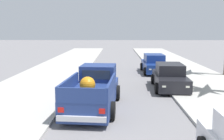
{
  "coord_description": "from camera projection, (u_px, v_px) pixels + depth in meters",
  "views": [
    {
      "loc": [
        -0.24,
        -4.4,
        3.62
      ],
      "look_at": [
        -0.52,
        10.5,
        1.2
      ],
      "focal_mm": 40.51,
      "sensor_mm": 36.0,
      "label": 1
    }
  ],
  "objects": [
    {
      "name": "sidewalk_left",
      "position": [
        40.0,
        83.0,
        16.85
      ],
      "size": [
        5.3,
        60.0,
        0.12
      ],
      "primitive_type": "cube",
      "color": "#B2AFA8",
      "rests_on": "ground"
    },
    {
      "name": "curb_right",
      "position": [
        183.0,
        84.0,
        16.67
      ],
      "size": [
        0.16,
        60.0,
        0.1
      ],
      "primitive_type": "cube",
      "color": "silver",
      "rests_on": "ground"
    },
    {
      "name": "car_left_mid",
      "position": [
        170.0,
        77.0,
        15.43
      ],
      "size": [
        2.19,
        4.33,
        1.54
      ],
      "color": "black",
      "rests_on": "ground"
    },
    {
      "name": "pickup_truck",
      "position": [
        94.0,
        91.0,
        11.75
      ],
      "size": [
        2.49,
        5.34,
        1.8
      ],
      "color": "navy",
      "rests_on": "ground"
    },
    {
      "name": "curb_left",
      "position": [
        58.0,
        83.0,
        16.83
      ],
      "size": [
        0.16,
        60.0,
        0.1
      ],
      "primitive_type": "cube",
      "color": "silver",
      "rests_on": "ground"
    },
    {
      "name": "sidewalk_right",
      "position": [
        202.0,
        84.0,
        16.65
      ],
      "size": [
        5.3,
        60.0,
        0.12
      ],
      "primitive_type": "cube",
      "color": "#B2AFA8",
      "rests_on": "ground"
    },
    {
      "name": "car_left_near",
      "position": [
        154.0,
        64.0,
        21.17
      ],
      "size": [
        2.04,
        4.27,
        1.54
      ],
      "color": "navy",
      "rests_on": "ground"
    }
  ]
}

